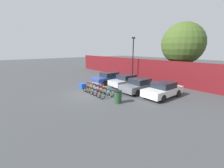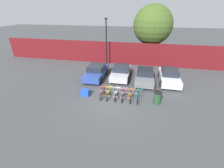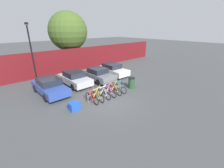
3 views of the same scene
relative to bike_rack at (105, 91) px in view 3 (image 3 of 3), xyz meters
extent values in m
plane|color=#424447|center=(-0.46, -0.68, -0.48)|extent=(120.00, 120.00, 0.00)
cube|color=maroon|center=(-0.46, 8.82, 0.98)|extent=(36.00, 0.16, 2.93)
cylinder|color=gray|center=(0.00, 0.00, 0.07)|extent=(3.47, 0.04, 0.04)
cylinder|color=gray|center=(-1.74, 0.00, -0.21)|extent=(0.04, 0.04, 0.55)
cylinder|color=gray|center=(1.74, 0.00, -0.21)|extent=(0.04, 0.04, 0.55)
torus|color=black|center=(-1.49, -0.68, -0.15)|extent=(0.06, 0.66, 0.66)
torus|color=black|center=(-1.49, 0.37, -0.15)|extent=(0.06, 0.66, 0.66)
cylinder|color=red|center=(-1.49, 0.01, 0.17)|extent=(0.60, 0.04, 0.76)
cylinder|color=red|center=(-1.49, -0.05, 0.48)|extent=(0.68, 0.04, 0.16)
cylinder|color=red|center=(-1.49, -0.33, 0.11)|extent=(0.14, 0.04, 0.63)
cylinder|color=red|center=(-1.49, -0.53, 0.13)|extent=(0.32, 0.03, 0.58)
cylinder|color=red|center=(-1.49, -0.48, -0.18)|extent=(0.40, 0.03, 0.08)
cylinder|color=red|center=(-1.49, 0.33, 0.19)|extent=(0.12, 0.04, 0.69)
cylinder|color=black|center=(-1.49, 0.29, 0.56)|extent=(0.52, 0.03, 0.03)
cube|color=black|center=(-1.49, -0.42, 0.45)|extent=(0.10, 0.22, 0.05)
torus|color=black|center=(-0.96, -0.68, -0.15)|extent=(0.06, 0.66, 0.66)
torus|color=black|center=(-0.96, 0.37, -0.15)|extent=(0.06, 0.66, 0.66)
cylinder|color=yellow|center=(-0.96, 0.01, 0.17)|extent=(0.60, 0.04, 0.76)
cylinder|color=yellow|center=(-0.96, -0.05, 0.48)|extent=(0.68, 0.04, 0.16)
cylinder|color=yellow|center=(-0.96, -0.33, 0.11)|extent=(0.14, 0.04, 0.63)
cylinder|color=yellow|center=(-0.96, -0.53, 0.13)|extent=(0.32, 0.03, 0.58)
cylinder|color=yellow|center=(-0.96, -0.48, -0.18)|extent=(0.40, 0.03, 0.08)
cylinder|color=yellow|center=(-0.96, 0.33, 0.19)|extent=(0.12, 0.04, 0.69)
cylinder|color=black|center=(-0.96, 0.29, 0.56)|extent=(0.52, 0.03, 0.03)
cube|color=black|center=(-0.96, -0.42, 0.45)|extent=(0.10, 0.22, 0.05)
torus|color=black|center=(-0.29, -0.68, -0.15)|extent=(0.06, 0.66, 0.66)
torus|color=black|center=(-0.29, 0.37, -0.15)|extent=(0.06, 0.66, 0.66)
cylinder|color=silver|center=(-0.29, 0.01, 0.17)|extent=(0.60, 0.04, 0.76)
cylinder|color=silver|center=(-0.29, -0.05, 0.48)|extent=(0.68, 0.04, 0.16)
cylinder|color=silver|center=(-0.29, -0.33, 0.11)|extent=(0.14, 0.04, 0.63)
cylinder|color=silver|center=(-0.29, -0.53, 0.13)|extent=(0.32, 0.03, 0.58)
cylinder|color=silver|center=(-0.29, -0.48, -0.18)|extent=(0.40, 0.03, 0.08)
cylinder|color=silver|center=(-0.29, 0.33, 0.19)|extent=(0.12, 0.04, 0.69)
cylinder|color=black|center=(-0.29, 0.29, 0.56)|extent=(0.52, 0.03, 0.03)
cube|color=black|center=(-0.29, -0.42, 0.45)|extent=(0.10, 0.22, 0.05)
torus|color=black|center=(0.28, -0.68, -0.15)|extent=(0.06, 0.66, 0.66)
torus|color=black|center=(0.28, 0.37, -0.15)|extent=(0.06, 0.66, 0.66)
cylinder|color=#E55993|center=(0.28, 0.01, 0.17)|extent=(0.60, 0.04, 0.76)
cylinder|color=#E55993|center=(0.28, -0.05, 0.48)|extent=(0.68, 0.04, 0.16)
cylinder|color=#E55993|center=(0.28, -0.33, 0.11)|extent=(0.14, 0.04, 0.63)
cylinder|color=#E55993|center=(0.28, -0.53, 0.13)|extent=(0.32, 0.03, 0.58)
cylinder|color=#E55993|center=(0.28, -0.48, -0.18)|extent=(0.40, 0.03, 0.08)
cylinder|color=#E55993|center=(0.28, 0.33, 0.19)|extent=(0.12, 0.04, 0.69)
cylinder|color=black|center=(0.28, 0.29, 0.56)|extent=(0.52, 0.03, 0.03)
cube|color=black|center=(0.28, -0.42, 0.45)|extent=(0.10, 0.22, 0.05)
torus|color=black|center=(0.92, -0.68, -0.15)|extent=(0.06, 0.66, 0.66)
torus|color=black|center=(0.92, 0.37, -0.15)|extent=(0.06, 0.66, 0.66)
cylinder|color=orange|center=(0.92, 0.01, 0.17)|extent=(0.60, 0.04, 0.76)
cylinder|color=orange|center=(0.92, -0.05, 0.48)|extent=(0.68, 0.04, 0.16)
cylinder|color=orange|center=(0.92, -0.33, 0.11)|extent=(0.14, 0.04, 0.63)
cylinder|color=orange|center=(0.92, -0.53, 0.13)|extent=(0.32, 0.03, 0.58)
cylinder|color=orange|center=(0.92, -0.48, -0.18)|extent=(0.40, 0.03, 0.08)
cylinder|color=orange|center=(0.92, 0.33, 0.19)|extent=(0.12, 0.04, 0.69)
cylinder|color=black|center=(0.92, 0.29, 0.56)|extent=(0.52, 0.03, 0.03)
cube|color=black|center=(0.92, -0.42, 0.45)|extent=(0.10, 0.22, 0.05)
torus|color=black|center=(1.49, -0.68, -0.15)|extent=(0.06, 0.66, 0.66)
torus|color=black|center=(1.49, 0.37, -0.15)|extent=(0.06, 0.66, 0.66)
cylinder|color=#197A7F|center=(1.49, 0.01, 0.17)|extent=(0.60, 0.04, 0.76)
cylinder|color=#197A7F|center=(1.49, -0.05, 0.48)|extent=(0.68, 0.04, 0.16)
cylinder|color=#197A7F|center=(1.49, -0.33, 0.11)|extent=(0.14, 0.04, 0.63)
cylinder|color=#197A7F|center=(1.49, -0.53, 0.13)|extent=(0.32, 0.03, 0.58)
cylinder|color=#197A7F|center=(1.49, -0.48, -0.18)|extent=(0.40, 0.03, 0.08)
cylinder|color=#197A7F|center=(1.49, 0.33, 0.19)|extent=(0.12, 0.04, 0.69)
cylinder|color=black|center=(1.49, 0.29, 0.56)|extent=(0.52, 0.03, 0.03)
cube|color=black|center=(1.49, -0.42, 0.45)|extent=(0.10, 0.22, 0.05)
cube|color=#2D479E|center=(-3.20, 3.61, 0.08)|extent=(1.80, 4.33, 0.62)
cube|color=#1E232D|center=(-3.20, 3.72, 0.65)|extent=(1.58, 1.99, 0.52)
cylinder|color=black|center=(-4.06, 4.87, -0.16)|extent=(0.20, 0.64, 0.64)
cylinder|color=black|center=(-2.35, 4.87, -0.16)|extent=(0.20, 0.64, 0.64)
cylinder|color=black|center=(-4.06, 2.36, -0.16)|extent=(0.20, 0.64, 0.64)
cylinder|color=black|center=(-2.35, 2.36, -0.16)|extent=(0.20, 0.64, 0.64)
cube|color=#B7B7BC|center=(-0.55, 4.08, 0.08)|extent=(1.80, 3.96, 0.62)
cube|color=#1E232D|center=(-0.55, 4.18, 0.65)|extent=(1.58, 1.82, 0.52)
cylinder|color=black|center=(-1.41, 5.23, -0.16)|extent=(0.20, 0.64, 0.64)
cylinder|color=black|center=(0.30, 5.23, -0.16)|extent=(0.20, 0.64, 0.64)
cylinder|color=black|center=(-1.41, 2.93, -0.16)|extent=(0.20, 0.64, 0.64)
cylinder|color=black|center=(0.30, 2.93, -0.16)|extent=(0.20, 0.64, 0.64)
cube|color=slate|center=(1.95, 3.53, 0.08)|extent=(1.80, 3.96, 0.62)
cube|color=#1E232D|center=(1.95, 3.63, 0.65)|extent=(1.58, 1.82, 0.52)
cylinder|color=black|center=(1.10, 4.68, -0.16)|extent=(0.20, 0.64, 0.64)
cylinder|color=black|center=(2.81, 4.68, -0.16)|extent=(0.20, 0.64, 0.64)
cylinder|color=black|center=(1.10, 2.38, -0.16)|extent=(0.20, 0.64, 0.64)
cylinder|color=black|center=(2.81, 2.38, -0.16)|extent=(0.20, 0.64, 0.64)
cube|color=silver|center=(4.40, 3.98, 0.08)|extent=(1.80, 4.14, 0.62)
cube|color=#1E232D|center=(4.40, 4.08, 0.65)|extent=(1.58, 1.90, 0.52)
cylinder|color=black|center=(3.55, 5.18, -0.16)|extent=(0.20, 0.64, 0.64)
cylinder|color=black|center=(5.26, 5.18, -0.16)|extent=(0.20, 0.64, 0.64)
cylinder|color=black|center=(3.55, 2.78, -0.16)|extent=(0.20, 0.64, 0.64)
cylinder|color=black|center=(5.26, 2.78, -0.16)|extent=(0.20, 0.64, 0.64)
cylinder|color=black|center=(-3.06, 7.83, 2.32)|extent=(0.14, 0.14, 5.62)
cube|color=black|center=(-3.06, 7.83, 5.28)|extent=(0.24, 0.44, 0.20)
cylinder|color=#234728|center=(3.01, -0.22, -0.01)|extent=(0.60, 0.60, 0.95)
cylinder|color=black|center=(3.01, -0.22, 0.51)|extent=(0.63, 0.63, 0.08)
cube|color=blue|center=(-3.02, -0.24, -0.21)|extent=(0.70, 0.56, 0.55)
cylinder|color=brown|center=(2.50, 10.62, 1.03)|extent=(0.61, 0.61, 3.03)
sphere|color=#425B23|center=(2.50, 10.62, 4.44)|extent=(5.06, 5.06, 5.06)
camera|label=1|loc=(11.75, -7.87, 3.84)|focal=24.00mm
camera|label=2|loc=(1.56, -10.82, 6.27)|focal=24.00mm
camera|label=3|loc=(-7.24, -8.81, 4.95)|focal=24.00mm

